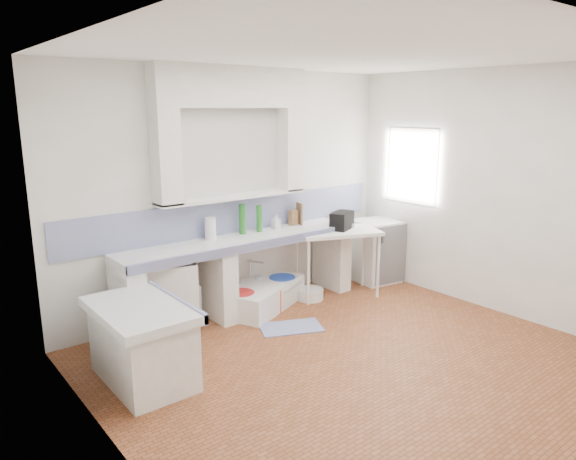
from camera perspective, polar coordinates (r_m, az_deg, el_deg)
floor at (r=5.19m, az=7.11°, el=-13.92°), size 4.50×4.50×0.00m
ceiling at (r=4.65m, az=8.13°, el=18.55°), size 4.50×4.50×0.00m
wall_back at (r=6.25m, az=-5.74°, el=4.30°), size 4.50×0.00×4.50m
wall_left at (r=3.51m, az=-18.90°, el=-3.29°), size 0.00×4.50×4.50m
wall_right at (r=6.52m, az=21.50°, el=3.81°), size 0.00×4.50×4.50m
alcove_mass at (r=6.03m, az=-6.16°, el=15.17°), size 1.90×0.25×0.45m
window_frame at (r=7.29m, az=14.15°, el=6.80°), size 0.35×0.86×1.06m
lace_valance at (r=7.15m, az=13.60°, el=9.77°), size 0.01×0.84×0.24m
counter_slab at (r=6.06m, az=-4.87°, el=-1.17°), size 3.00×0.60×0.08m
counter_lip at (r=5.84m, az=-3.34°, el=-1.71°), size 3.00×0.04×0.10m
counter_pier_left at (r=5.58m, az=-16.92°, el=-7.83°), size 0.20×0.55×0.82m
counter_pier_mid at (r=6.01m, az=-7.58°, el=-5.84°), size 0.20×0.55×0.82m
counter_pier_right at (r=7.02m, az=4.74°, el=-2.98°), size 0.20×0.55×0.82m
peninsula_top at (r=4.73m, az=-15.71°, el=-8.35°), size 0.70×1.10×0.08m
peninsula_base at (r=4.86m, az=-15.45°, el=-12.19°), size 0.60×1.00×0.62m
peninsula_lip at (r=4.85m, az=-12.11°, el=-7.57°), size 0.04×1.10×0.10m
backsplash at (r=6.29m, az=-5.61°, el=1.58°), size 4.27×0.03×0.40m
stove at (r=5.76m, az=-12.84°, el=-7.07°), size 0.70×0.69×0.79m
sink at (r=6.39m, az=-2.93°, el=-7.18°), size 1.28×1.01×0.27m
side_table at (r=6.74m, az=5.35°, el=-3.55°), size 1.16×0.92×0.05m
fridge at (r=7.37m, az=9.47°, el=-2.23°), size 0.62×0.62×0.85m
bucket_red at (r=6.09m, az=-5.16°, el=-8.10°), size 0.37×0.37×0.30m
bucket_orange at (r=6.27m, az=-2.00°, el=-7.57°), size 0.32×0.32×0.28m
bucket_blue at (r=6.58m, az=-0.63°, el=-6.38°), size 0.43×0.43×0.31m
basin_white at (r=6.67m, az=2.39°, el=-6.93°), size 0.36×0.36×0.13m
water_bottle_a at (r=6.40m, az=-5.35°, el=-7.00°), size 0.10×0.10×0.31m
water_bottle_b at (r=6.56m, az=-3.13°, el=-6.39°), size 0.10×0.10×0.33m
black_bag at (r=6.67m, az=5.86°, el=1.04°), size 0.40×0.33×0.22m
green_bottle_a at (r=6.18m, az=-4.98°, el=1.17°), size 0.08×0.08×0.35m
green_bottle_b at (r=6.30m, az=-3.13°, el=1.27°), size 0.09×0.09×0.32m
knife_block at (r=6.65m, az=0.56°, el=1.36°), size 0.10×0.08×0.19m
cutting_board at (r=6.70m, az=1.24°, el=1.80°), size 0.09×0.20×0.27m
paper_towel at (r=5.97m, az=-8.41°, el=0.15°), size 0.17×0.17×0.25m
soap_bottle at (r=6.44m, az=-1.30°, el=0.93°), size 0.08×0.09×0.18m
rug at (r=5.85m, az=0.32°, el=-10.51°), size 0.77×0.62×0.01m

